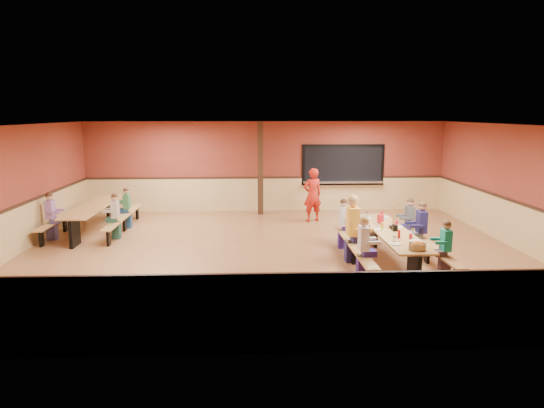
{
  "coord_description": "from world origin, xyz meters",
  "views": [
    {
      "loc": [
        -0.48,
        -11.19,
        3.28
      ],
      "look_at": [
        -0.0,
        0.07,
        1.15
      ],
      "focal_mm": 32.0,
      "sensor_mm": 36.0,
      "label": 1
    }
  ],
  "objects": [
    {
      "name": "seated_child_teal_right",
      "position": [
        3.39,
        -1.97,
        0.58
      ],
      "size": [
        0.34,
        0.28,
        1.16
      ],
      "primitive_type": null,
      "color": "#148B75",
      "rests_on": "ground"
    },
    {
      "name": "seated_child_char_right",
      "position": [
        3.39,
        0.29,
        0.6
      ],
      "size": [
        0.37,
        0.3,
        1.21
      ],
      "primitive_type": null,
      "color": "#44494E",
      "rests_on": "ground"
    },
    {
      "name": "seated_adult_yellow",
      "position": [
        1.74,
        -0.83,
        0.74
      ],
      "size": [
        0.5,
        0.41,
        1.48
      ],
      "primitive_type": null,
      "color": "yellow",
      "rests_on": "ground"
    },
    {
      "name": "seated_child_purple_sec",
      "position": [
        -5.72,
        1.37,
        0.62
      ],
      "size": [
        0.38,
        0.31,
        1.24
      ],
      "primitive_type": null,
      "color": "#8E619F",
      "rests_on": "ground"
    },
    {
      "name": "chip_bowl",
      "position": [
        2.63,
        -2.51,
        0.81
      ],
      "size": [
        0.32,
        0.32,
        0.15
      ],
      "primitive_type": null,
      "color": "orange",
      "rests_on": "cafeteria_table_main"
    },
    {
      "name": "punch_pitcher",
      "position": [
        2.49,
        -0.37,
        0.85
      ],
      "size": [
        0.16,
        0.16,
        0.22
      ],
      "primitive_type": "cylinder",
      "color": "red",
      "rests_on": "cafeteria_table_main"
    },
    {
      "name": "cafeteria_table_second",
      "position": [
        -4.89,
        2.25,
        0.53
      ],
      "size": [
        1.91,
        3.7,
        0.74
      ],
      "color": "#B08446",
      "rests_on": "ground"
    },
    {
      "name": "seated_child_tan_sec",
      "position": [
        -4.07,
        1.42,
        0.59
      ],
      "size": [
        0.36,
        0.29,
        1.18
      ],
      "primitive_type": null,
      "color": "#A59786",
      "rests_on": "ground"
    },
    {
      "name": "seated_child_white_left",
      "position": [
        1.74,
        -1.91,
        0.62
      ],
      "size": [
        0.38,
        0.31,
        1.24
      ],
      "primitive_type": null,
      "color": "white",
      "rests_on": "ground"
    },
    {
      "name": "seated_child_grey_left",
      "position": [
        1.74,
        0.26,
        0.61
      ],
      "size": [
        0.37,
        0.3,
        1.21
      ],
      "primitive_type": null,
      "color": "silver",
      "rests_on": "ground"
    },
    {
      "name": "place_settings",
      "position": [
        2.57,
        -1.01,
        0.8
      ],
      "size": [
        0.65,
        3.3,
        0.11
      ],
      "primitive_type": null,
      "color": "beige",
      "rests_on": "cafeteria_table_main"
    },
    {
      "name": "seated_child_navy_right",
      "position": [
        3.39,
        -0.54,
        0.64
      ],
      "size": [
        0.4,
        0.33,
        1.27
      ],
      "primitive_type": null,
      "color": "#1D1B50",
      "rests_on": "ground"
    },
    {
      "name": "cafeteria_table_main",
      "position": [
        2.57,
        -1.01,
        0.53
      ],
      "size": [
        1.91,
        3.7,
        0.74
      ],
      "color": "#B08446",
      "rests_on": "ground"
    },
    {
      "name": "condiment_ketchup",
      "position": [
        2.54,
        -1.65,
        0.82
      ],
      "size": [
        0.06,
        0.06,
        0.17
      ],
      "primitive_type": "cylinder",
      "color": "#B2140F",
      "rests_on": "cafeteria_table_main"
    },
    {
      "name": "seated_child_green_sec",
      "position": [
        -4.07,
        2.62,
        0.58
      ],
      "size": [
        0.34,
        0.28,
        1.16
      ],
      "primitive_type": null,
      "color": "#316E45",
      "rests_on": "ground"
    },
    {
      "name": "standing_woman",
      "position": [
        1.37,
        3.29,
        0.82
      ],
      "size": [
        0.69,
        0.56,
        1.63
      ],
      "primitive_type": "imported",
      "rotation": [
        0.0,
        0.0,
        3.46
      ],
      "color": "red",
      "rests_on": "ground"
    },
    {
      "name": "ground",
      "position": [
        0.0,
        0.0,
        0.0
      ],
      "size": [
        12.0,
        12.0,
        0.0
      ],
      "primitive_type": "plane",
      "color": "brown",
      "rests_on": "ground"
    },
    {
      "name": "room_envelope",
      "position": [
        0.0,
        0.0,
        0.69
      ],
      "size": [
        12.04,
        10.04,
        3.02
      ],
      "color": "maroon",
      "rests_on": "ground"
    },
    {
      "name": "napkin_dispenser",
      "position": [
        2.63,
        -1.02,
        0.8
      ],
      "size": [
        0.1,
        0.14,
        0.13
      ],
      "primitive_type": "cube",
      "color": "black",
      "rests_on": "cafeteria_table_main"
    },
    {
      "name": "condiment_mustard",
      "position": [
        2.37,
        -0.96,
        0.82
      ],
      "size": [
        0.06,
        0.06,
        0.17
      ],
      "primitive_type": "cylinder",
      "color": "yellow",
      "rests_on": "cafeteria_table_main"
    },
    {
      "name": "kitchen_pass_through",
      "position": [
        2.6,
        4.96,
        1.49
      ],
      "size": [
        2.78,
        0.28,
        1.38
      ],
      "color": "black",
      "rests_on": "ground"
    },
    {
      "name": "table_paddle",
      "position": [
        2.67,
        -0.8,
        0.88
      ],
      "size": [
        0.16,
        0.16,
        0.56
      ],
      "color": "black",
      "rests_on": "cafeteria_table_main"
    },
    {
      "name": "structural_post",
      "position": [
        -0.2,
        4.4,
        1.5
      ],
      "size": [
        0.18,
        0.18,
        3.0
      ],
      "primitive_type": "cube",
      "color": "black",
      "rests_on": "ground"
    }
  ]
}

